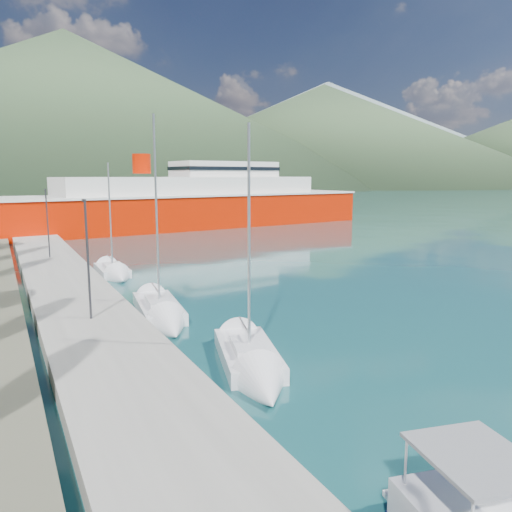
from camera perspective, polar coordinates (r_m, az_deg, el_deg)
ground at (r=131.65m, az=-21.85°, el=5.06°), size 1400.00×1400.00×0.00m
quay at (r=37.76m, az=-21.01°, el=-3.06°), size 5.00×88.00×0.80m
hills_far at (r=651.17m, az=-14.31°, el=15.05°), size 1480.00×900.00×180.00m
hills_near at (r=401.11m, az=-11.62°, el=14.92°), size 1010.00×520.00×115.00m
lamp_posts at (r=25.58m, az=-18.42°, el=-0.13°), size 0.15×46.08×6.06m
sailboat_near at (r=20.35m, az=0.00°, el=-13.10°), size 4.33×7.97×10.97m
sailboat_mid at (r=27.97m, az=-10.41°, el=-6.98°), size 3.28×8.70×12.21m
sailboat_far at (r=40.98m, az=-15.70°, el=-2.03°), size 2.23×6.73×9.85m
ferry at (r=79.40m, az=-7.15°, el=5.92°), size 60.04×19.78×11.71m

